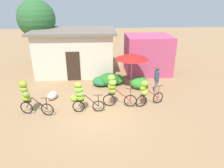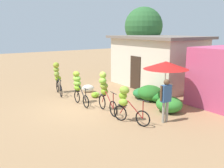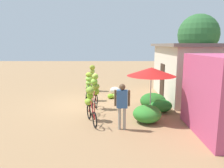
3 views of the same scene
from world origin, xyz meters
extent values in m
plane|color=#9C764F|center=(0.00, 0.00, 0.00)|extent=(60.00, 60.00, 0.00)
cube|color=beige|center=(-1.50, 6.11, 1.50)|extent=(5.35, 3.45, 3.01)
cube|color=#72665B|center=(-1.50, 6.11, 3.09)|extent=(5.85, 3.95, 0.16)
cube|color=#332319|center=(-1.50, 4.36, 1.00)|extent=(0.90, 0.06, 2.00)
cylinder|color=brown|center=(-4.35, 7.41, 1.48)|extent=(0.26, 0.26, 2.95)
sphere|color=#2D612E|center=(-4.35, 7.41, 3.80)|extent=(2.81, 2.81, 2.81)
ellipsoid|color=#257035|center=(0.33, 3.42, 0.27)|extent=(1.10, 1.15, 0.53)
ellipsoid|color=#266D25|center=(0.86, 3.40, 0.39)|extent=(1.32, 1.25, 0.78)
ellipsoid|color=#27832B|center=(1.28, 3.63, 0.29)|extent=(1.11, 1.16, 0.59)
ellipsoid|color=#34892F|center=(2.71, 2.82, 0.35)|extent=(1.15, 1.15, 0.70)
cylinder|color=beige|center=(2.21, 3.02, 1.05)|extent=(0.04, 0.04, 2.11)
cone|color=red|center=(2.21, 3.02, 2.01)|extent=(2.02, 2.02, 0.35)
torus|color=black|center=(-2.32, -0.12, 0.32)|extent=(0.64, 0.19, 0.65)
torus|color=black|center=(-3.36, 0.11, 0.32)|extent=(0.64, 0.19, 0.65)
cylinder|color=black|center=(-3.18, 0.07, 0.62)|extent=(0.40, 0.12, 0.60)
cylinder|color=black|center=(-2.66, -0.05, 0.62)|extent=(0.71, 0.19, 0.61)
cylinder|color=black|center=(-2.32, -0.12, 0.93)|extent=(0.49, 0.14, 0.03)
cylinder|color=black|center=(-2.32, -0.12, 0.63)|extent=(0.04, 0.04, 0.60)
cube|color=black|center=(-3.26, 0.08, 0.68)|extent=(0.38, 0.21, 0.02)
ellipsoid|color=#88B024|center=(-3.32, 0.15, 0.84)|extent=(0.43, 0.35, 0.30)
ellipsoid|color=#88A53A|center=(-3.26, 0.05, 1.10)|extent=(0.40, 0.34, 0.34)
ellipsoid|color=olive|center=(-3.32, 0.07, 1.34)|extent=(0.45, 0.39, 0.29)
ellipsoid|color=#8FA02B|center=(-3.32, 0.07, 1.60)|extent=(0.54, 0.50, 0.33)
torus|color=black|center=(0.13, 0.07, 0.30)|extent=(0.61, 0.07, 0.61)
torus|color=black|center=(-0.85, 0.11, 0.30)|extent=(0.61, 0.07, 0.61)
cylinder|color=black|center=(-0.68, 0.10, 0.61)|extent=(0.38, 0.05, 0.64)
cylinder|color=black|center=(-0.19, 0.08, 0.61)|extent=(0.66, 0.06, 0.65)
cylinder|color=black|center=(0.13, 0.07, 0.91)|extent=(0.50, 0.05, 0.03)
cylinder|color=black|center=(0.13, 0.07, 0.61)|extent=(0.04, 0.04, 0.61)
cube|color=black|center=(-0.75, 0.10, 0.64)|extent=(0.36, 0.15, 0.02)
ellipsoid|color=#77B025|center=(-0.74, 0.10, 0.79)|extent=(0.41, 0.33, 0.29)
ellipsoid|color=#87BF3E|center=(-0.75, 0.10, 1.01)|extent=(0.44, 0.36, 0.27)
ellipsoid|color=#86C53F|center=(-0.78, 0.09, 1.24)|extent=(0.49, 0.43, 0.29)
ellipsoid|color=#82A328|center=(-0.81, 0.09, 1.46)|extent=(0.47, 0.41, 0.28)
torus|color=black|center=(1.78, 0.47, 0.33)|extent=(0.67, 0.13, 0.67)
torus|color=black|center=(0.70, 0.61, 0.33)|extent=(0.67, 0.13, 0.67)
cylinder|color=maroon|center=(0.89, 0.58, 0.63)|extent=(0.42, 0.09, 0.61)
cylinder|color=maroon|center=(1.43, 0.52, 0.63)|extent=(0.74, 0.13, 0.62)
cylinder|color=black|center=(1.78, 0.47, 1.01)|extent=(0.50, 0.09, 0.03)
cylinder|color=maroon|center=(1.78, 0.47, 0.67)|extent=(0.04, 0.04, 0.68)
cube|color=black|center=(0.80, 0.59, 0.70)|extent=(0.37, 0.18, 0.02)
ellipsoid|color=#82A625|center=(0.87, 0.62, 0.87)|extent=(0.48, 0.43, 0.32)
ellipsoid|color=olive|center=(0.85, 0.61, 1.11)|extent=(0.52, 0.46, 0.31)
ellipsoid|color=#8AC53B|center=(0.87, 0.54, 1.36)|extent=(0.45, 0.39, 0.30)
ellipsoid|color=#96BB3A|center=(0.81, 0.59, 1.60)|extent=(0.41, 0.35, 0.30)
torus|color=black|center=(3.33, 0.75, 0.31)|extent=(0.61, 0.25, 0.63)
torus|color=black|center=(2.35, 0.42, 0.31)|extent=(0.61, 0.25, 0.63)
cylinder|color=maroon|center=(2.52, 0.47, 0.60)|extent=(0.38, 0.16, 0.59)
cylinder|color=maroon|center=(3.01, 0.64, 0.60)|extent=(0.67, 0.25, 0.60)
cylinder|color=black|center=(3.33, 0.75, 1.01)|extent=(0.48, 0.19, 0.03)
cylinder|color=maroon|center=(3.33, 0.75, 0.66)|extent=(0.04, 0.04, 0.69)
cube|color=black|center=(2.45, 0.45, 0.66)|extent=(0.39, 0.25, 0.02)
ellipsoid|color=#91BB32|center=(2.53, 0.43, 0.81)|extent=(0.47, 0.44, 0.28)
ellipsoid|color=#7BAA24|center=(2.43, 0.49, 1.03)|extent=(0.41, 0.37, 0.28)
ellipsoid|color=#86AC34|center=(2.50, 0.50, 1.27)|extent=(0.49, 0.43, 0.31)
ellipsoid|color=#95A52B|center=(-1.19, 1.29, 0.14)|extent=(0.48, 0.46, 0.29)
ellipsoid|color=#97C541|center=(-1.26, 1.44, 0.13)|extent=(0.41, 0.46, 0.27)
ellipsoid|color=#7BBD25|center=(-1.17, 1.30, 0.15)|extent=(0.48, 0.48, 0.29)
ellipsoid|color=silver|center=(-2.43, 1.60, 0.22)|extent=(0.69, 0.82, 0.44)
cylinder|color=gray|center=(3.47, 1.68, 0.42)|extent=(0.11, 0.11, 0.84)
cylinder|color=gray|center=(3.48, 1.86, 0.42)|extent=(0.11, 0.11, 0.84)
cube|color=#33598C|center=(3.48, 1.77, 1.17)|extent=(0.23, 0.41, 0.66)
cylinder|color=brown|center=(3.46, 1.52, 1.20)|extent=(0.08, 0.08, 0.60)
cylinder|color=brown|center=(3.49, 2.02, 1.20)|extent=(0.08, 0.08, 0.60)
sphere|color=brown|center=(3.48, 1.77, 1.61)|extent=(0.23, 0.23, 0.23)
camera|label=1|loc=(0.20, -8.81, 5.28)|focal=32.66mm
camera|label=2|loc=(9.92, -5.13, 3.57)|focal=39.79mm
camera|label=3|loc=(11.10, 1.41, 3.12)|focal=34.67mm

